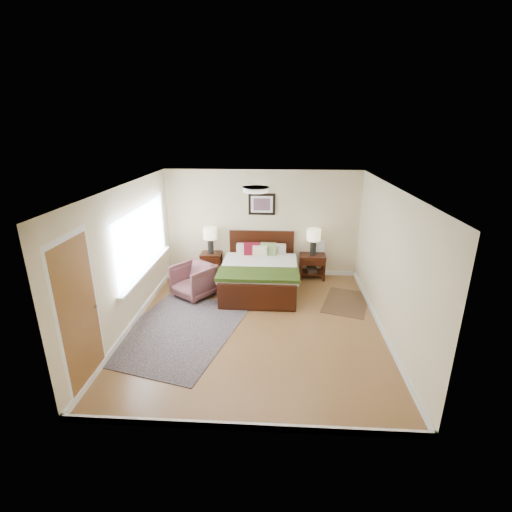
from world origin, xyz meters
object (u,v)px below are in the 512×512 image
at_px(lamp_right, 314,237).
at_px(armchair, 194,281).
at_px(nightstand_left, 211,258).
at_px(nightstand_right, 312,264).
at_px(bed, 260,269).
at_px(lamp_left, 210,236).
at_px(rug_persian, 179,330).

height_order(lamp_right, armchair, lamp_right).
xyz_separation_m(nightstand_left, nightstand_right, (2.40, 0.01, -0.09)).
height_order(bed, nightstand_right, bed).
xyz_separation_m(nightstand_left, armchair, (-0.17, -1.12, -0.10)).
distance_m(bed, lamp_left, 1.49).
bearing_deg(rug_persian, lamp_right, 59.88).
height_order(lamp_left, lamp_right, lamp_right).
height_order(armchair, rug_persian, armchair).
bearing_deg(bed, nightstand_left, 148.62).
xyz_separation_m(bed, nightstand_left, (-1.19, 0.73, -0.04)).
relative_size(lamp_left, lamp_right, 1.00).
relative_size(bed, nightstand_right, 3.39).
height_order(lamp_left, rug_persian, lamp_left).
distance_m(nightstand_left, nightstand_right, 2.40).
xyz_separation_m(bed, armchair, (-1.37, -0.39, -0.15)).
relative_size(bed, lamp_right, 3.26).
bearing_deg(nightstand_left, lamp_right, 0.49).
bearing_deg(lamp_left, rug_persian, -93.27).
distance_m(nightstand_left, lamp_right, 2.46).
height_order(nightstand_right, lamp_right, lamp_right).
relative_size(armchair, rug_persian, 0.29).
height_order(bed, armchair, bed).
bearing_deg(lamp_right, lamp_left, 180.00).
bearing_deg(nightstand_right, bed, -148.67).
bearing_deg(nightstand_left, bed, -31.38).
distance_m(bed, armchair, 1.43).
xyz_separation_m(nightstand_right, lamp_left, (-2.40, 0.01, 0.63)).
height_order(bed, rug_persian, bed).
bearing_deg(nightstand_left, lamp_left, 90.00).
distance_m(lamp_right, rug_persian, 3.75).
xyz_separation_m(lamp_right, armchair, (-2.57, -1.14, -0.66)).
height_order(nightstand_left, lamp_left, lamp_left).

